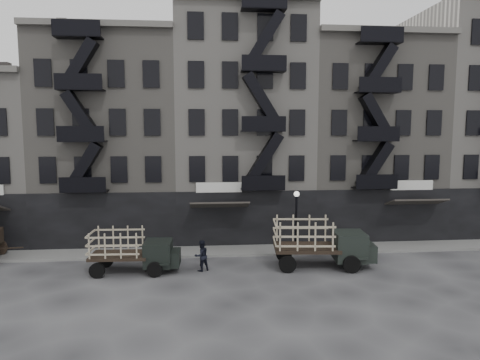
{
  "coord_description": "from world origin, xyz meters",
  "views": [
    {
      "loc": [
        -3.16,
        -24.68,
        8.16
      ],
      "look_at": [
        -0.61,
        4.0,
        4.9
      ],
      "focal_mm": 32.0,
      "sensor_mm": 36.0,
      "label": 1
    }
  ],
  "objects": [
    {
      "name": "ground",
      "position": [
        0.0,
        0.0,
        0.0
      ],
      "size": [
        140.0,
        140.0,
        0.0
      ],
      "primitive_type": "plane",
      "color": "#38383A",
      "rests_on": "ground"
    },
    {
      "name": "sidewalk",
      "position": [
        0.0,
        3.75,
        0.07
      ],
      "size": [
        55.0,
        2.5,
        0.15
      ],
      "primitive_type": "cube",
      "color": "slate",
      "rests_on": "ground"
    },
    {
      "name": "building_midwest",
      "position": [
        -10.0,
        9.83,
        7.5
      ],
      "size": [
        10.0,
        11.35,
        16.2
      ],
      "color": "gray",
      "rests_on": "ground"
    },
    {
      "name": "building_center",
      "position": [
        -0.0,
        9.82,
        8.5
      ],
      "size": [
        10.0,
        11.35,
        18.2
      ],
      "color": "#A8A39B",
      "rests_on": "ground"
    },
    {
      "name": "building_mideast",
      "position": [
        10.0,
        9.83,
        7.5
      ],
      "size": [
        10.0,
        11.35,
        16.2
      ],
      "color": "gray",
      "rests_on": "ground"
    },
    {
      "name": "building_east",
      "position": [
        20.0,
        9.82,
        9.0
      ],
      "size": [
        10.0,
        11.35,
        19.2
      ],
      "color": "#A8A39B",
      "rests_on": "ground"
    },
    {
      "name": "lamp_post",
      "position": [
        3.0,
        2.6,
        2.78
      ],
      "size": [
        0.36,
        0.36,
        4.28
      ],
      "color": "black",
      "rests_on": "ground"
    },
    {
      "name": "stake_truck_west",
      "position": [
        -7.26,
        -0.01,
        1.46
      ],
      "size": [
        5.17,
        2.29,
        2.56
      ],
      "rotation": [
        0.0,
        0.0,
        -0.04
      ],
      "color": "black",
      "rests_on": "ground"
    },
    {
      "name": "stake_truck_east",
      "position": [
        3.91,
        -0.02,
        1.71
      ],
      "size": [
        6.14,
        2.94,
        2.99
      ],
      "rotation": [
        0.0,
        0.0,
        -0.09
      ],
      "color": "black",
      "rests_on": "ground"
    },
    {
      "name": "pedestrian_mid",
      "position": [
        -3.25,
        -0.14,
        0.92
      ],
      "size": [
        1.12,
        1.04,
        1.83
      ],
      "primitive_type": "imported",
      "rotation": [
        0.0,
        0.0,
        3.66
      ],
      "color": "black",
      "rests_on": "ground"
    }
  ]
}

